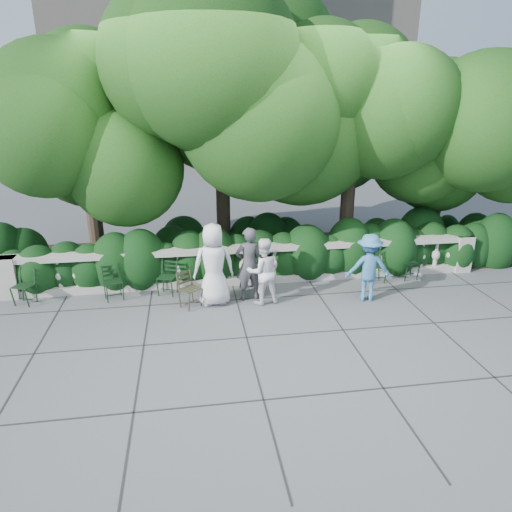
{
  "coord_description": "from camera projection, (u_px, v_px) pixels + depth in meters",
  "views": [
    {
      "loc": [
        -1.54,
        -8.94,
        4.53
      ],
      "look_at": [
        0.0,
        1.0,
        1.0
      ],
      "focal_mm": 32.0,
      "sensor_mm": 36.0,
      "label": 1
    }
  ],
  "objects": [
    {
      "name": "chair_f",
      "position": [
        411.0,
        281.0,
        11.86
      ],
      "size": [
        0.5,
        0.53,
        0.84
      ],
      "primitive_type": null,
      "rotation": [
        0.0,
        0.0,
        0.13
      ],
      "color": "black",
      "rests_on": "ground"
    },
    {
      "name": "chair_b",
      "position": [
        116.0,
        302.0,
        10.64
      ],
      "size": [
        0.57,
        0.59,
        0.84
      ],
      "primitive_type": null,
      "rotation": [
        0.0,
        0.0,
        0.32
      ],
      "color": "black",
      "rests_on": "ground"
    },
    {
      "name": "ground",
      "position": [
        263.0,
        313.0,
        10.06
      ],
      "size": [
        90.0,
        90.0,
        0.0
      ],
      "primitive_type": "plane",
      "color": "#4C4D53",
      "rests_on": "ground"
    },
    {
      "name": "chair_d",
      "position": [
        378.0,
        284.0,
        11.63
      ],
      "size": [
        0.49,
        0.52,
        0.84
      ],
      "primitive_type": null,
      "rotation": [
        0.0,
        0.0,
        0.1
      ],
      "color": "black",
      "rests_on": "ground"
    },
    {
      "name": "person_businessman",
      "position": [
        214.0,
        265.0,
        10.25
      ],
      "size": [
        0.97,
        0.67,
        1.91
      ],
      "primitive_type": "imported",
      "rotation": [
        0.0,
        0.0,
        3.21
      ],
      "color": "silver",
      "rests_on": "ground"
    },
    {
      "name": "chair_c",
      "position": [
        166.0,
        296.0,
        10.92
      ],
      "size": [
        0.58,
        0.6,
        0.84
      ],
      "primitive_type": null,
      "rotation": [
        0.0,
        0.0,
        -0.35
      ],
      "color": "black",
      "rests_on": "ground"
    },
    {
      "name": "chair_a",
      "position": [
        22.0,
        306.0,
        10.4
      ],
      "size": [
        0.58,
        0.6,
        0.84
      ],
      "primitive_type": null,
      "rotation": [
        0.0,
        0.0,
        -0.36
      ],
      "color": "black",
      "rests_on": "ground"
    },
    {
      "name": "person_older_blue",
      "position": [
        368.0,
        268.0,
        10.5
      ],
      "size": [
        1.11,
        0.73,
        1.6
      ],
      "primitive_type": "imported",
      "rotation": [
        0.0,
        0.0,
        3.01
      ],
      "color": "teal",
      "rests_on": "ground"
    },
    {
      "name": "person_woman_grey",
      "position": [
        249.0,
        264.0,
        10.51
      ],
      "size": [
        0.69,
        0.5,
        1.75
      ],
      "primitive_type": "imported",
      "rotation": [
        0.0,
        0.0,
        3.28
      ],
      "color": "#3D3E42",
      "rests_on": "ground"
    },
    {
      "name": "balustrade",
      "position": [
        251.0,
        265.0,
        11.58
      ],
      "size": [
        12.0,
        0.44,
        1.0
      ],
      "color": "#9E998E",
      "rests_on": "ground"
    },
    {
      "name": "tree_canopy",
      "position": [
        269.0,
        120.0,
        11.83
      ],
      "size": [
        15.04,
        6.52,
        6.78
      ],
      "color": "#3F3023",
      "rests_on": "ground"
    },
    {
      "name": "shrub_hedge",
      "position": [
        245.0,
        266.0,
        12.86
      ],
      "size": [
        15.0,
        2.6,
        1.7
      ],
      "primitive_type": null,
      "color": "black",
      "rests_on": "ground"
    },
    {
      "name": "chair_weathered",
      "position": [
        195.0,
        309.0,
        10.29
      ],
      "size": [
        0.64,
        0.65,
        0.84
      ],
      "primitive_type": null,
      "rotation": [
        0.0,
        0.0,
        0.67
      ],
      "color": "black",
      "rests_on": "ground"
    },
    {
      "name": "chair_e",
      "position": [
        251.0,
        293.0,
        11.1
      ],
      "size": [
        0.59,
        0.61,
        0.84
      ],
      "primitive_type": null,
      "rotation": [
        0.0,
        0.0,
        -0.4
      ],
      "color": "black",
      "rests_on": "ground"
    },
    {
      "name": "person_casual_man",
      "position": [
        263.0,
        271.0,
        10.35
      ],
      "size": [
        0.83,
        0.68,
        1.56
      ],
      "primitive_type": "imported",
      "rotation": [
        0.0,
        0.0,
        3.27
      ],
      "color": "white",
      "rests_on": "ground"
    }
  ]
}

